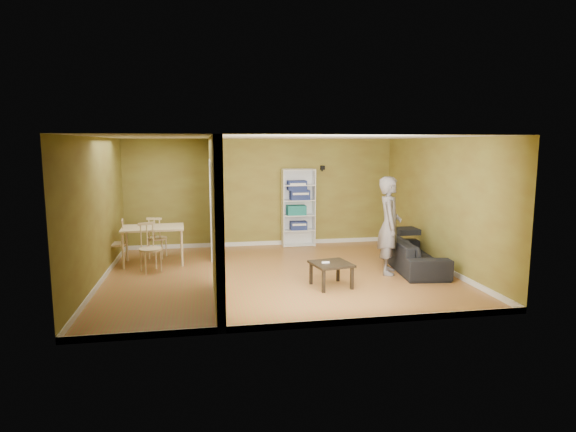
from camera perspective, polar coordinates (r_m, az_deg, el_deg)
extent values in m
plane|color=#AC5835|center=(9.28, -1.01, -6.95)|extent=(6.50, 6.50, 0.00)
plane|color=white|center=(8.94, -1.05, 9.33)|extent=(6.50, 6.50, 0.00)
plane|color=olive|center=(11.73, -3.12, 2.76)|extent=(6.50, 0.00, 6.50)
plane|color=olive|center=(6.35, 2.82, -2.15)|extent=(6.50, 0.00, 6.50)
plane|color=olive|center=(9.11, -21.68, 0.51)|extent=(0.00, 5.50, 5.50)
plane|color=olive|center=(10.05, 17.61, 1.41)|extent=(0.00, 5.50, 5.50)
cube|color=black|center=(11.89, 4.12, 5.73)|extent=(0.10, 0.10, 0.10)
imported|color=black|center=(9.91, 14.68, -3.87)|extent=(2.16, 1.11, 0.79)
imported|color=slate|center=(9.36, 11.96, -0.13)|extent=(0.96, 0.86, 2.20)
cube|color=white|center=(11.64, -0.63, 0.95)|extent=(0.02, 0.35, 1.88)
cube|color=white|center=(11.79, 3.08, 1.04)|extent=(0.02, 0.35, 1.88)
cube|color=white|center=(11.87, 1.08, 1.10)|extent=(0.79, 0.02, 1.88)
cube|color=white|center=(11.87, 1.22, -3.42)|extent=(0.75, 0.35, 0.02)
cube|color=white|center=(11.80, 1.23, -1.67)|extent=(0.75, 0.35, 0.02)
cube|color=white|center=(11.74, 1.23, 0.10)|extent=(0.75, 0.35, 0.02)
cube|color=white|center=(11.69, 1.24, 1.89)|extent=(0.75, 0.35, 0.02)
cube|color=white|center=(11.65, 1.24, 3.69)|extent=(0.75, 0.35, 0.02)
cube|color=white|center=(11.63, 1.25, 5.50)|extent=(0.75, 0.35, 0.02)
cube|color=navy|center=(11.78, 1.24, -1.13)|extent=(0.40, 0.26, 0.20)
cube|color=#186459|center=(11.71, 0.99, 0.71)|extent=(0.46, 0.30, 0.23)
cube|color=navy|center=(11.68, 1.39, 2.52)|extent=(0.46, 0.30, 0.24)
cube|color=navy|center=(11.65, 1.06, 3.62)|extent=(0.45, 0.29, 0.23)
cube|color=#33281A|center=(8.44, 5.15, -5.68)|extent=(0.64, 0.64, 0.04)
cube|color=#33281A|center=(8.18, 3.80, -7.68)|extent=(0.05, 0.05, 0.39)
cube|color=#33281A|center=(8.32, 7.41, -7.45)|extent=(0.05, 0.05, 0.39)
cube|color=#33281A|center=(8.69, 2.95, -6.71)|extent=(0.05, 0.05, 0.39)
cube|color=#33281A|center=(8.82, 6.37, -6.52)|extent=(0.05, 0.05, 0.39)
cube|color=white|center=(8.41, 4.47, -5.49)|extent=(0.13, 0.04, 0.03)
cube|color=beige|center=(10.34, -15.73, -1.35)|extent=(1.25, 0.83, 0.04)
cylinder|color=beige|center=(10.14, -19.06, -3.94)|extent=(0.05, 0.05, 0.74)
cylinder|color=beige|center=(10.02, -12.58, -3.82)|extent=(0.05, 0.05, 0.74)
cylinder|color=beige|center=(10.84, -18.46, -3.12)|extent=(0.05, 0.05, 0.74)
cylinder|color=beige|center=(10.73, -12.41, -3.00)|extent=(0.05, 0.05, 0.74)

